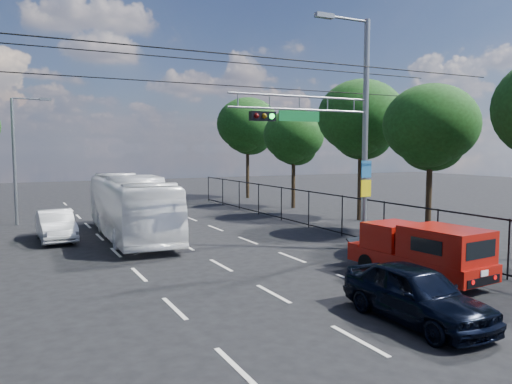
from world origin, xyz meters
TOP-DOWN VIEW (x-y plane):
  - ground at (0.00, 0.00)m, footprint 120.00×120.00m
  - lane_markings at (-0.00, 14.00)m, footprint 6.12×38.00m
  - signal_mast at (5.28, 7.99)m, footprint 6.43×0.39m
  - streetlight_left at (-6.33, 22.00)m, footprint 2.09×0.22m
  - utility_wires at (0.00, 8.83)m, footprint 22.00×5.04m
  - fence_right at (7.60, 12.17)m, footprint 0.06×34.03m
  - tree_right_b at (11.22, 9.02)m, footprint 4.50×4.50m
  - tree_right_c at (11.82, 15.02)m, footprint 5.10×5.10m
  - tree_right_d at (11.42, 22.02)m, footprint 4.32×4.32m
  - tree_right_e at (11.62, 30.02)m, footprint 5.28×5.28m
  - red_pickup at (5.01, 3.26)m, footprint 2.22×5.07m
  - navy_hatchback at (2.00, 0.34)m, footprint 1.73×4.21m
  - white_bus at (-1.64, 15.32)m, footprint 2.88×10.81m
  - white_van at (-4.95, 16.03)m, footprint 1.60×4.27m

SIDE VIEW (x-z plane):
  - ground at x=0.00m, z-range 0.00..0.00m
  - lane_markings at x=0.00m, z-range 0.00..0.01m
  - white_van at x=-4.95m, z-range 0.00..1.39m
  - navy_hatchback at x=2.00m, z-range 0.00..1.43m
  - red_pickup at x=5.01m, z-range 0.06..1.90m
  - fence_right at x=7.60m, z-range 0.03..2.03m
  - white_bus at x=-1.64m, z-range 0.00..2.99m
  - streetlight_left at x=-6.33m, z-range 0.40..7.48m
  - tree_right_d at x=11.42m, z-range 1.34..8.36m
  - tree_right_b at x=11.22m, z-range 1.40..8.71m
  - signal_mast at x=5.28m, z-range 0.49..9.99m
  - tree_right_c at x=11.82m, z-range 1.59..9.88m
  - tree_right_e at x=11.62m, z-range 1.65..10.23m
  - utility_wires at x=0.00m, z-range 6.86..7.60m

